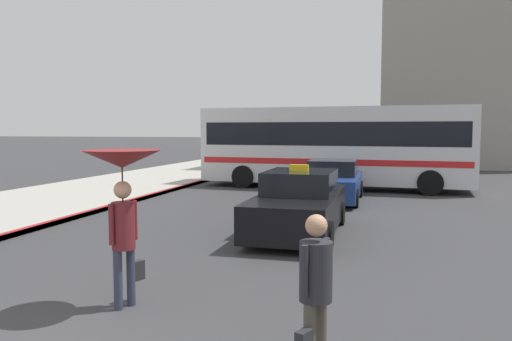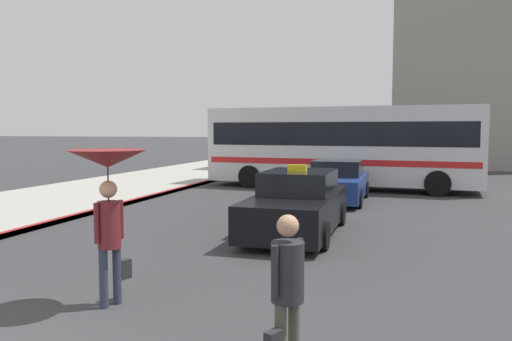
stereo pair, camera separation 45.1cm
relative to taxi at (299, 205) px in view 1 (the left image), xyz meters
The scene contains 5 objects.
taxi is the anchor object (origin of this frame).
sedan_red 5.64m from the taxi, 87.99° to the left, with size 1.91×4.17×1.42m.
city_bus 9.55m from the taxi, 91.16° to the left, with size 11.25×3.33×3.38m.
pedestrian_with_umbrella 5.84m from the taxi, 105.01° to the right, with size 1.08×1.08×2.19m.
pedestrian_man 6.91m from the taxi, 78.86° to the right, with size 0.44×0.62×1.63m.
Camera 1 is at (3.88, -3.76, 2.47)m, focal length 35.00 mm.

